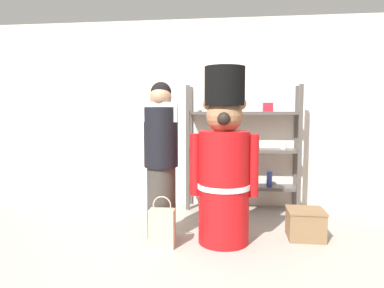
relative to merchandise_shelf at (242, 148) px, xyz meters
The scene contains 7 objects.
ground_plane 2.23m from the merchandise_shelf, 106.37° to the right, with size 6.40×6.40×0.00m, color #9E9389.
back_wall 0.78m from the merchandise_shelf, 159.37° to the left, with size 6.40×0.12×2.60m, color silver.
merchandise_shelf is the anchor object (origin of this frame).
teddy_bear_guard 1.31m from the merchandise_shelf, 98.79° to the right, with size 0.68×0.53×1.76m.
person_shopper 1.51m from the merchandise_shelf, 124.39° to the right, with size 0.37×0.35×1.63m.
shopping_bag 1.81m from the merchandise_shelf, 117.86° to the right, with size 0.24×0.13×0.51m.
display_crate 1.42m from the merchandise_shelf, 58.87° to the right, with size 0.38×0.36×0.31m.
Camera 1 is at (0.49, -2.78, 1.33)m, focal length 32.74 mm.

